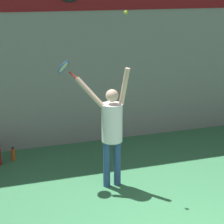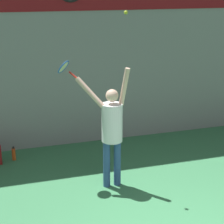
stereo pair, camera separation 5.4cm
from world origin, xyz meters
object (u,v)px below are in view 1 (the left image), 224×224
(tennis_racket, at_px, (64,68))
(water_bottle, at_px, (13,154))
(tennis_ball, at_px, (126,13))
(tennis_player, at_px, (112,127))

(tennis_racket, height_order, water_bottle, tennis_racket)
(tennis_ball, bearing_deg, tennis_racket, 150.07)
(tennis_player, bearing_deg, tennis_ball, -22.81)
(tennis_player, height_order, tennis_ball, tennis_ball)
(tennis_player, height_order, tennis_racket, tennis_racket)
(tennis_player, xyz_separation_m, water_bottle, (-1.66, 1.72, -1.03))
(tennis_racket, height_order, tennis_ball, tennis_ball)
(tennis_racket, bearing_deg, tennis_ball, -29.93)
(tennis_player, distance_m, tennis_ball, 2.01)
(tennis_player, xyz_separation_m, tennis_racket, (-0.74, 0.46, 1.03))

